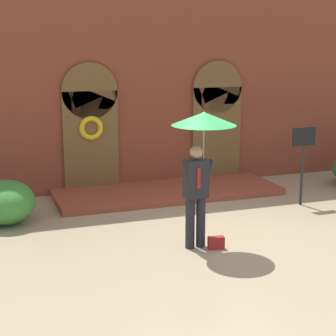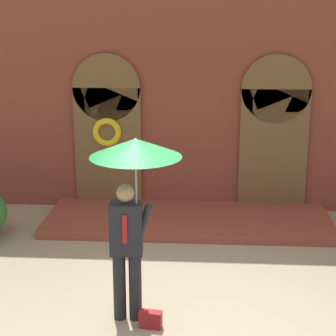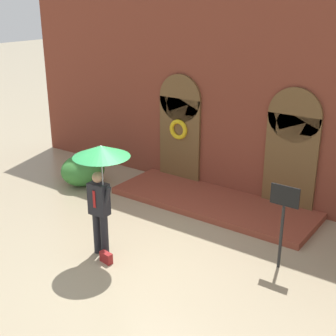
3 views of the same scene
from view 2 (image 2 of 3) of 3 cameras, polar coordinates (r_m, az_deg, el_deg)
ground_plane at (r=7.66m, az=1.36°, el=-14.05°), size 80.00×80.00×0.00m
building_facade at (r=10.87m, az=2.34°, el=9.71°), size 14.00×2.30×5.60m
person_with_umbrella at (r=6.69m, az=-3.55°, el=-0.74°), size 1.10×1.10×2.36m
handbag at (r=7.20m, az=-1.79°, el=-15.12°), size 0.29×0.16×0.22m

